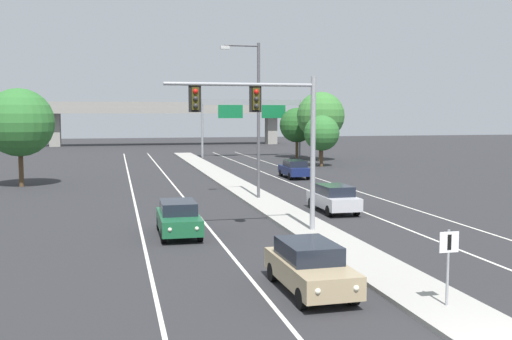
% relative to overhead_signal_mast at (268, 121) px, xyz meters
% --- Properties ---
extents(median_island, '(2.40, 110.00, 0.15)m').
position_rel_overhead_signal_mast_xyz_m(median_island, '(2.28, 2.37, -5.22)').
color(median_island, '#9E9B93').
rests_on(median_island, ground).
extents(lane_stripe_oncoming_center, '(0.14, 100.00, 0.01)m').
position_rel_overhead_signal_mast_xyz_m(lane_stripe_oncoming_center, '(-2.42, 9.37, -5.29)').
color(lane_stripe_oncoming_center, silver).
rests_on(lane_stripe_oncoming_center, ground).
extents(lane_stripe_receding_center, '(0.14, 100.00, 0.01)m').
position_rel_overhead_signal_mast_xyz_m(lane_stripe_receding_center, '(6.98, 9.37, -5.29)').
color(lane_stripe_receding_center, silver).
rests_on(lane_stripe_receding_center, ground).
extents(edge_stripe_left, '(0.14, 100.00, 0.01)m').
position_rel_overhead_signal_mast_xyz_m(edge_stripe_left, '(-5.72, 9.37, -5.29)').
color(edge_stripe_left, silver).
rests_on(edge_stripe_left, ground).
extents(edge_stripe_right, '(0.14, 100.00, 0.01)m').
position_rel_overhead_signal_mast_xyz_m(edge_stripe_right, '(10.28, 9.37, -5.29)').
color(edge_stripe_right, silver).
rests_on(edge_stripe_right, ground).
extents(overhead_signal_mast, '(7.04, 0.44, 7.20)m').
position_rel_overhead_signal_mast_xyz_m(overhead_signal_mast, '(0.00, 0.00, 0.00)').
color(overhead_signal_mast, gray).
rests_on(overhead_signal_mast, median_island).
extents(median_sign_post, '(0.60, 0.10, 2.20)m').
position_rel_overhead_signal_mast_xyz_m(median_sign_post, '(2.33, -11.62, -3.71)').
color(median_sign_post, gray).
rests_on(median_sign_post, median_island).
extents(street_lamp_median, '(2.58, 0.28, 10.00)m').
position_rel_overhead_signal_mast_xyz_m(street_lamp_median, '(2.01, 11.10, 0.49)').
color(street_lamp_median, '#4C4C51').
rests_on(street_lamp_median, median_island).
extents(car_oncoming_tan, '(1.90, 4.50, 1.58)m').
position_rel_overhead_signal_mast_xyz_m(car_oncoming_tan, '(-0.93, -8.99, -4.48)').
color(car_oncoming_tan, tan).
rests_on(car_oncoming_tan, ground).
extents(car_oncoming_green, '(1.86, 4.49, 1.58)m').
position_rel_overhead_signal_mast_xyz_m(car_oncoming_green, '(-4.06, 0.82, -4.48)').
color(car_oncoming_green, '#195633').
rests_on(car_oncoming_green, ground).
extents(car_receding_silver, '(1.82, 4.47, 1.58)m').
position_rel_overhead_signal_mast_xyz_m(car_receding_silver, '(5.27, 5.32, -4.48)').
color(car_receding_silver, '#B7B7BC').
rests_on(car_receding_silver, ground).
extents(car_receding_navy, '(1.86, 4.49, 1.58)m').
position_rel_overhead_signal_mast_xyz_m(car_receding_navy, '(8.40, 23.25, -4.48)').
color(car_receding_navy, '#141E4C').
rests_on(car_receding_navy, ground).
extents(highway_sign_gantry, '(13.28, 0.42, 7.50)m').
position_rel_overhead_signal_mast_xyz_m(highway_sign_gantry, '(10.48, 49.03, 0.86)').
color(highway_sign_gantry, gray).
rests_on(highway_sign_gantry, ground).
extents(overpass_bridge, '(42.40, 6.40, 7.65)m').
position_rel_overhead_signal_mast_xyz_m(overpass_bridge, '(2.28, 81.01, 0.48)').
color(overpass_bridge, gray).
rests_on(overpass_bridge, ground).
extents(tree_far_right_c, '(4.42, 4.42, 6.39)m').
position_rel_overhead_signal_mast_xyz_m(tree_far_right_c, '(15.74, 46.30, -1.13)').
color(tree_far_right_c, '#4C3823').
rests_on(tree_far_right_c, ground).
extents(tree_far_right_b, '(3.78, 3.78, 5.47)m').
position_rel_overhead_signal_mast_xyz_m(tree_far_right_b, '(14.55, 33.56, -1.73)').
color(tree_far_right_b, '#4C3823').
rests_on(tree_far_right_b, ground).
extents(tree_far_left_b, '(5.24, 5.24, 7.59)m').
position_rel_overhead_signal_mast_xyz_m(tree_far_left_b, '(-13.97, 22.19, -0.34)').
color(tree_far_left_b, '#4C3823').
rests_on(tree_far_left_b, ground).
extents(tree_far_right_a, '(5.68, 5.68, 8.22)m').
position_rel_overhead_signal_mast_xyz_m(tree_far_right_a, '(17.03, 40.92, 0.07)').
color(tree_far_right_a, '#4C3823').
rests_on(tree_far_right_a, ground).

